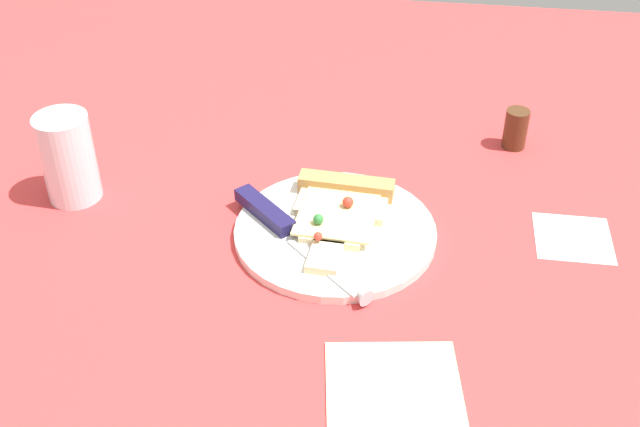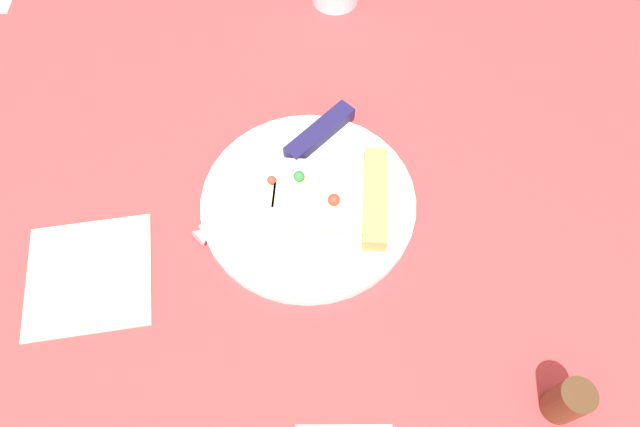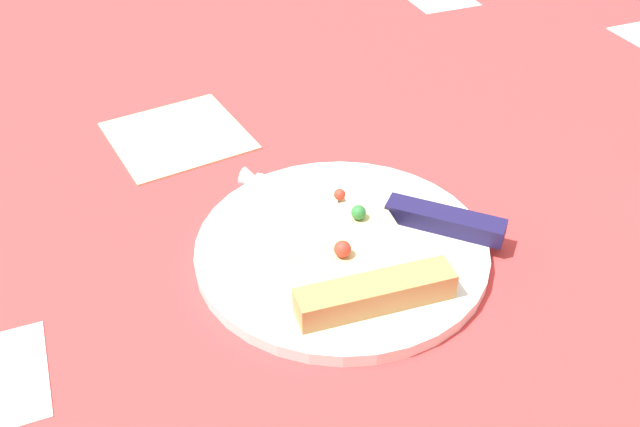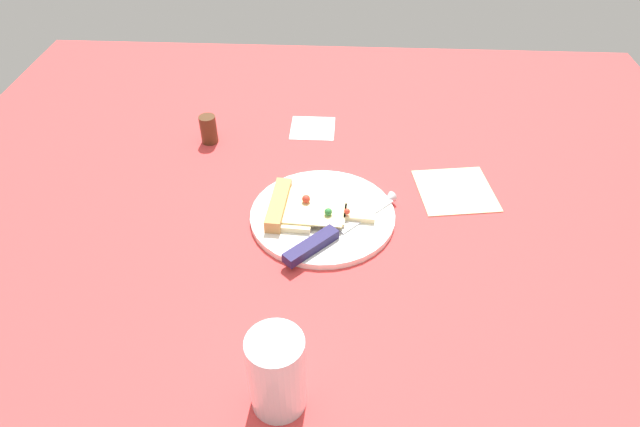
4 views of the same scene
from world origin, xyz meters
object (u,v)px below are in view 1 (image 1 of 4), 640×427
Objects in this scene: plate at (336,230)px; pizza_slice at (340,208)px; pepper_shaker at (516,129)px; napkin at (394,392)px; knife at (287,230)px; drinking_glass at (68,158)px.

pizza_slice is (0.15, 2.59, 1.35)cm from plate.
pizza_slice reaches higher than plate.
pepper_shaker is (22.16, 23.26, 2.28)cm from plate.
pizza_slice is 1.37× the size of napkin.
pepper_shaker is 48.82cm from napkin.
napkin is at bearing -69.88° from plate.
plate is 32.20cm from pepper_shaker.
pizza_slice is at bearing 174.26° from knife.
plate is at bearing 90.22° from pizza_slice.
knife is 3.31× the size of pepper_shaker.
napkin is at bearing 111.60° from pizza_slice.
plate is 1.35× the size of pizza_slice.
drinking_glass is 2.03× the size of pepper_shaker.
plate is 4.26× the size of pepper_shaker.
knife is at bearing -10.71° from drinking_glass.
napkin is at bearing -106.10° from pepper_shaker.
plate is 34.47cm from drinking_glass.
plate is at bearing 155.90° from knife.
pizza_slice is at bearing -0.93° from drinking_glass.
pepper_shaker is at bearing 176.50° from knife.
pepper_shaker reaches higher than plate.
drinking_glass is at bearing 2.72° from pizza_slice.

